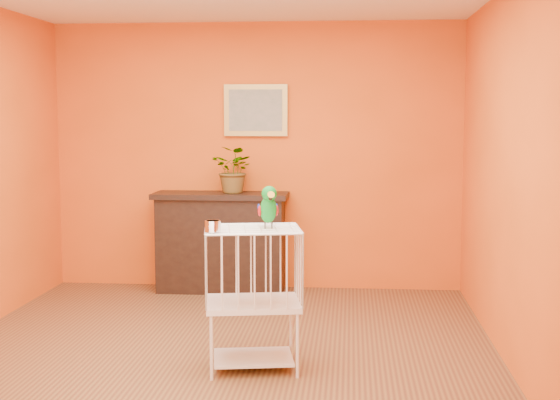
# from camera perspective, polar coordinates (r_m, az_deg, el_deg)

# --- Properties ---
(ground) EXTENTS (4.50, 4.50, 0.00)m
(ground) POSITION_cam_1_polar(r_m,az_deg,el_deg) (5.68, -4.50, -11.24)
(ground) COLOR brown
(ground) RESTS_ON ground
(room_shell) EXTENTS (4.50, 4.50, 4.50)m
(room_shell) POSITION_cam_1_polar(r_m,az_deg,el_deg) (5.42, -4.65, 4.94)
(room_shell) COLOR orange
(room_shell) RESTS_ON ground
(console_cabinet) EXTENTS (1.29, 0.46, 0.96)m
(console_cabinet) POSITION_cam_1_polar(r_m,az_deg,el_deg) (7.57, -4.35, -3.08)
(console_cabinet) COLOR black
(console_cabinet) RESTS_ON ground
(potted_plant) EXTENTS (0.55, 0.57, 0.35)m
(potted_plant) POSITION_cam_1_polar(r_m,az_deg,el_deg) (7.45, -3.36, 1.83)
(potted_plant) COLOR #26722D
(potted_plant) RESTS_ON console_cabinet
(framed_picture) EXTENTS (0.62, 0.04, 0.50)m
(framed_picture) POSITION_cam_1_polar(r_m,az_deg,el_deg) (7.62, -1.79, 6.58)
(framed_picture) COLOR #AC8A3D
(framed_picture) RESTS_ON room_shell
(birdcage) EXTENTS (0.69, 0.58, 0.96)m
(birdcage) POSITION_cam_1_polar(r_m,az_deg,el_deg) (5.25, -2.00, -7.06)
(birdcage) COLOR silver
(birdcage) RESTS_ON ground
(feed_cup) EXTENTS (0.10, 0.10, 0.07)m
(feed_cup) POSITION_cam_1_polar(r_m,az_deg,el_deg) (4.99, -4.94, -1.91)
(feed_cup) COLOR silver
(feed_cup) RESTS_ON birdcage
(parrot) EXTENTS (0.15, 0.26, 0.29)m
(parrot) POSITION_cam_1_polar(r_m,az_deg,el_deg) (5.15, -0.85, -0.48)
(parrot) COLOR #59544C
(parrot) RESTS_ON birdcage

